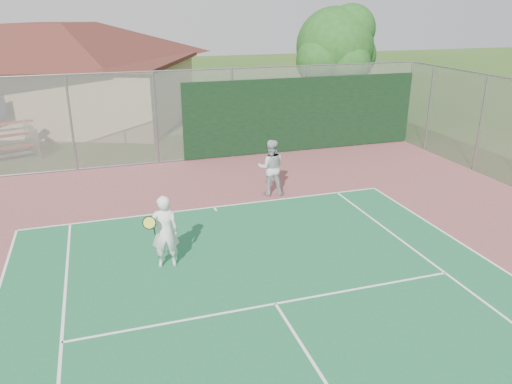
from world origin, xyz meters
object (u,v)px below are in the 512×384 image
at_px(tree, 336,49).
at_px(player_white_front, 165,232).
at_px(player_grey_back, 271,168).
at_px(clubhouse, 55,63).

xyz_separation_m(tree, player_white_front, (-9.61, -11.02, -2.98)).
xyz_separation_m(player_white_front, player_grey_back, (3.89, 3.75, 0.02)).
bearing_deg(tree, player_white_front, -131.09).
bearing_deg(clubhouse, player_grey_back, -40.27).
bearing_deg(tree, clubhouse, 152.67).
relative_size(clubhouse, player_grey_back, 8.96).
bearing_deg(player_white_front, clubhouse, -75.05).
height_order(tree, player_grey_back, tree).
bearing_deg(player_white_front, player_grey_back, -130.79).
bearing_deg(player_grey_back, tree, -113.59).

